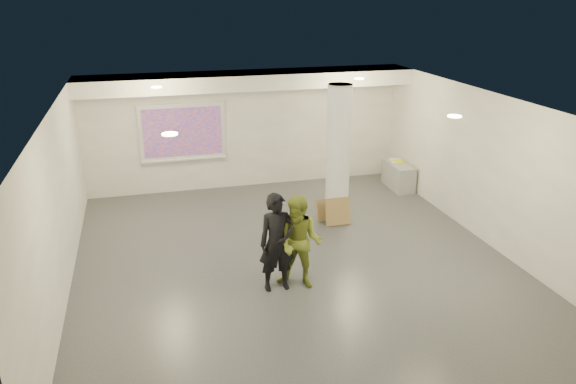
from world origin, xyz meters
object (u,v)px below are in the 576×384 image
object	(u,v)px
column	(338,154)
projection_screen	(182,133)
credenza	(398,176)
man	(300,242)
woman	(277,243)

from	to	relation	value
column	projection_screen	size ratio (longest dim) A/B	1.43
projection_screen	column	bearing A→B (deg)	-40.56
column	credenza	size ratio (longest dim) A/B	2.69
credenza	man	size ratio (longest dim) A/B	0.68
credenza	woman	distance (m)	6.00
column	projection_screen	distance (m)	4.08
projection_screen	credenza	world-z (taller)	projection_screen
woman	man	bearing A→B (deg)	-5.23
credenza	column	bearing A→B (deg)	-145.21
projection_screen	woman	size ratio (longest dim) A/B	1.22
column	projection_screen	xyz separation A→B (m)	(-3.10, 2.65, 0.03)
column	projection_screen	bearing A→B (deg)	139.44
woman	column	bearing A→B (deg)	50.94
projection_screen	man	size ratio (longest dim) A/B	1.27
column	credenza	xyz separation A→B (m)	(2.22, 1.49, -1.17)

